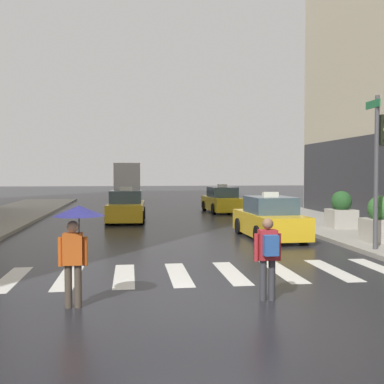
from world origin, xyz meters
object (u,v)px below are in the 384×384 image
at_px(taxi_lead, 270,220).
at_px(box_truck, 126,180).
at_px(taxi_second, 126,208).
at_px(taxi_third, 222,201).
at_px(traffic_light_pole, 380,150).
at_px(pedestrian_with_backpack, 268,252).
at_px(pedestrian_with_umbrella, 77,228).
at_px(planter_mid_block, 341,211).
at_px(planter_near_corner, 380,221).

distance_m(taxi_lead, box_truck, 25.89).
bearing_deg(taxi_second, taxi_third, 39.75).
relative_size(traffic_light_pole, pedestrian_with_backpack, 2.91).
bearing_deg(traffic_light_pole, taxi_third, 96.67).
bearing_deg(pedestrian_with_umbrella, pedestrian_with_backpack, -0.50).
bearing_deg(planter_mid_block, taxi_second, 150.54).
bearing_deg(planter_mid_block, taxi_lead, -155.25).
bearing_deg(box_truck, taxi_lead, -77.16).
relative_size(taxi_second, box_truck, 0.61).
relative_size(taxi_third, pedestrian_with_umbrella, 2.39).
relative_size(planter_near_corner, planter_mid_block, 1.00).
bearing_deg(taxi_lead, planter_mid_block, 24.75).
distance_m(taxi_second, planter_near_corner, 12.90).
height_order(taxi_second, taxi_third, same).
height_order(traffic_light_pole, taxi_third, traffic_light_pole).
bearing_deg(planter_near_corner, taxi_third, 100.84).
bearing_deg(taxi_third, planter_mid_block, -72.46).
height_order(traffic_light_pole, planter_near_corner, traffic_light_pole).
xyz_separation_m(box_truck, planter_near_corner, (9.00, -27.61, -0.98)).
bearing_deg(traffic_light_pole, pedestrian_with_backpack, -136.17).
relative_size(taxi_lead, planter_near_corner, 2.87).
relative_size(box_truck, pedestrian_with_backpack, 4.61).
xyz_separation_m(taxi_second, pedestrian_with_backpack, (2.92, -15.69, 0.25)).
height_order(traffic_light_pole, taxi_lead, traffic_light_pole).
relative_size(taxi_lead, pedestrian_with_backpack, 2.78).
bearing_deg(planter_near_corner, taxi_lead, 143.64).
distance_m(taxi_third, box_truck, 14.61).
bearing_deg(pedestrian_with_umbrella, taxi_third, 71.67).
xyz_separation_m(traffic_light_pole, pedestrian_with_umbrella, (-8.73, -4.78, -1.74)).
xyz_separation_m(traffic_light_pole, planter_near_corner, (0.90, 1.48, -2.38)).
distance_m(traffic_light_pole, taxi_third, 16.24).
xyz_separation_m(taxi_lead, taxi_second, (-5.59, 7.00, 0.00)).
height_order(traffic_light_pole, pedestrian_with_backpack, traffic_light_pole).
bearing_deg(taxi_lead, traffic_light_pole, -58.79).
bearing_deg(planter_mid_block, box_truck, 112.02).
height_order(taxi_third, pedestrian_with_umbrella, pedestrian_with_umbrella).
height_order(box_truck, planter_near_corner, box_truck).
xyz_separation_m(taxi_lead, taxi_third, (0.49, 12.05, 0.00)).
xyz_separation_m(pedestrian_with_umbrella, pedestrian_with_backpack, (3.71, -0.03, -0.54)).
height_order(planter_near_corner, planter_mid_block, same).
relative_size(pedestrian_with_umbrella, planter_mid_block, 1.21).
xyz_separation_m(taxi_second, planter_near_corner, (8.84, -9.40, 0.15)).
bearing_deg(taxi_third, taxi_lead, -92.31).
bearing_deg(traffic_light_pole, planter_mid_block, 75.97).
distance_m(taxi_third, planter_mid_block, 10.83).
distance_m(planter_near_corner, planter_mid_block, 4.15).
relative_size(traffic_light_pole, taxi_third, 1.04).
height_order(pedestrian_with_backpack, planter_mid_block, planter_mid_block).
bearing_deg(planter_near_corner, taxi_second, 133.25).
relative_size(taxi_lead, taxi_second, 0.99).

